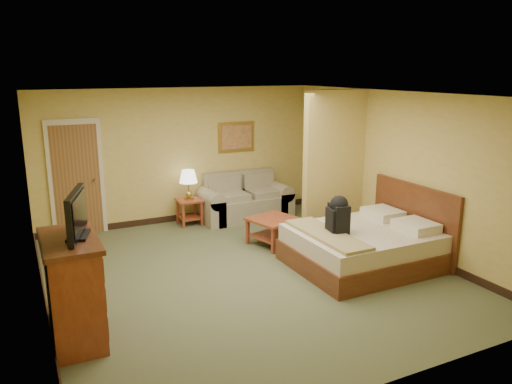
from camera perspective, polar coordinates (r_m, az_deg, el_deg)
floor at (r=7.48m, az=-1.11°, el=-9.26°), size 6.00×6.00×0.00m
ceiling at (r=6.88m, az=-1.21°, el=11.06°), size 6.00×6.00×0.00m
back_wall at (r=9.81m, az=-8.61°, el=4.13°), size 5.50×0.02×2.60m
left_wall at (r=6.44m, az=-23.92°, el=-2.07°), size 0.02×6.00×2.60m
right_wall at (r=8.57m, az=15.76°, el=2.34°), size 0.02×6.00×2.60m
partition at (r=8.91m, az=8.92°, el=3.13°), size 1.20×0.15×2.60m
door at (r=9.44m, az=-19.82°, el=1.41°), size 0.94×0.16×2.10m
baseboard at (r=10.09m, az=-8.34°, el=-2.84°), size 5.50×0.02×0.12m
loveseat at (r=10.06m, az=-1.27°, el=-1.33°), size 1.82×0.85×0.92m
side_table at (r=9.71m, az=-7.63°, el=-1.82°), size 0.46×0.46×0.50m
table_lamp at (r=9.56m, az=-7.75°, el=1.68°), size 0.35×0.35×0.57m
coffee_table at (r=8.53m, az=2.03°, el=-3.87°), size 0.91×0.91×0.47m
wall_picture at (r=10.15m, az=-2.27°, el=6.31°), size 0.78×0.04×0.61m
dresser at (r=5.90m, az=-20.14°, el=-10.38°), size 0.58×1.11×1.19m
tv at (r=5.63m, az=-19.83°, el=-2.56°), size 0.30×0.81×0.50m
bed at (r=7.86m, az=12.64°, el=-5.92°), size 2.14×1.82×1.18m
backpack at (r=7.39m, az=9.44°, el=-2.47°), size 0.27×0.36×0.57m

